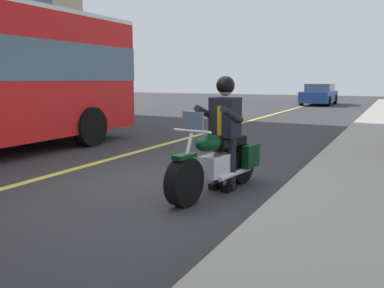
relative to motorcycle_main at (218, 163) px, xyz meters
The scene contains 5 objects.
ground_plane 1.15m from the motorcycle_main, 85.85° to the right, with size 80.00×80.00×0.00m, color #333335.
lane_center_stripe 3.09m from the motorcycle_main, 88.56° to the right, with size 60.00×0.16×0.01m, color #E5DB4C.
motorcycle_main is the anchor object (origin of this frame).
rider_main 0.61m from the motorcycle_main, behind, with size 0.68×0.62×1.74m.
car_dark 23.24m from the motorcycle_main, behind, with size 4.60×1.92×1.40m.
Camera 1 is at (5.52, 3.42, 1.69)m, focal length 38.65 mm.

